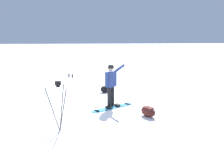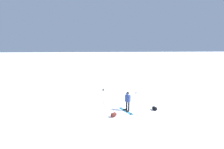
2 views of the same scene
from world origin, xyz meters
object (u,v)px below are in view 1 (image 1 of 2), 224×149
object	(u,v)px
snowboarder	(111,81)
snowboard	(113,107)
camera_tripod	(59,96)
ski_poles	(71,83)
gear_bag_small	(105,89)
gear_bag_large	(148,111)

from	to	relation	value
snowboarder	snowboard	world-z (taller)	snowboarder
snowboarder	snowboard	xyz separation A→B (m)	(-0.16, -0.04, -0.99)
snowboarder	camera_tripod	bearing A→B (deg)	135.57
ski_poles	snowboard	bearing A→B (deg)	-130.58
snowboarder	gear_bag_small	distance (m)	2.44
camera_tripod	gear_bag_large	bearing A→B (deg)	-78.31
snowboarder	camera_tripod	distance (m)	2.66
snowboard	camera_tripod	xyz separation A→B (m)	(-1.75, 1.91, 1.01)
camera_tripod	ski_poles	xyz separation A→B (m)	(3.06, -0.37, -0.26)
snowboarder	ski_poles	world-z (taller)	snowboarder
gear_bag_large	gear_bag_small	size ratio (longest dim) A/B	1.03
snowboarder	ski_poles	distance (m)	1.91
camera_tripod	ski_poles	bearing A→B (deg)	-6.83
camera_tripod	ski_poles	distance (m)	3.10
snowboard	gear_bag_large	xyz separation A→B (m)	(-1.15, -0.98, 0.16)
gear_bag_large	gear_bag_small	xyz separation A→B (m)	(3.59, 0.86, -0.01)
gear_bag_large	gear_bag_small	world-z (taller)	gear_bag_large
camera_tripod	ski_poles	size ratio (longest dim) A/B	1.26
snowboard	camera_tripod	size ratio (longest dim) A/B	1.17
gear_bag_large	snowboard	bearing A→B (deg)	40.52
ski_poles	snowboarder	bearing A→B (deg)	-127.78
snowboarder	snowboard	distance (m)	1.00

